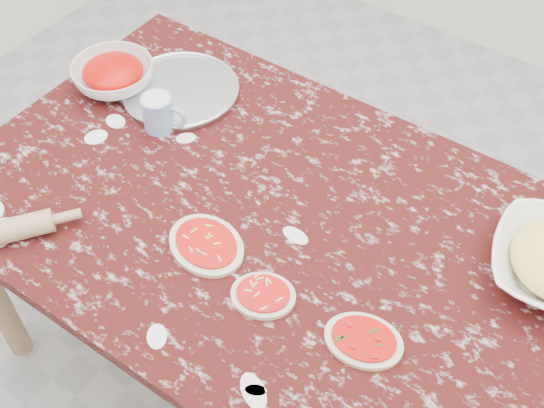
{
  "coord_description": "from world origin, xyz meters",
  "views": [
    {
      "loc": [
        0.62,
        -0.89,
        2.05
      ],
      "look_at": [
        0.0,
        0.0,
        0.8
      ],
      "focal_mm": 45.68,
      "sensor_mm": 36.0,
      "label": 1
    }
  ],
  "objects_px": {
    "worktable": "(272,238)",
    "flour_mug": "(159,113)",
    "sauce_bowl": "(114,76)",
    "pizza_tray": "(181,91)"
  },
  "relations": [
    {
      "from": "worktable",
      "to": "flour_mug",
      "type": "bearing_deg",
      "value": 167.9
    },
    {
      "from": "flour_mug",
      "to": "worktable",
      "type": "bearing_deg",
      "value": -12.1
    },
    {
      "from": "sauce_bowl",
      "to": "flour_mug",
      "type": "bearing_deg",
      "value": -14.37
    },
    {
      "from": "pizza_tray",
      "to": "sauce_bowl",
      "type": "bearing_deg",
      "value": -154.23
    },
    {
      "from": "pizza_tray",
      "to": "sauce_bowl",
      "type": "distance_m",
      "value": 0.2
    },
    {
      "from": "sauce_bowl",
      "to": "flour_mug",
      "type": "height_order",
      "value": "flour_mug"
    },
    {
      "from": "pizza_tray",
      "to": "sauce_bowl",
      "type": "relative_size",
      "value": 1.42
    },
    {
      "from": "worktable",
      "to": "sauce_bowl",
      "type": "xyz_separation_m",
      "value": [
        -0.66,
        0.15,
        0.12
      ]
    },
    {
      "from": "sauce_bowl",
      "to": "worktable",
      "type": "bearing_deg",
      "value": -12.88
    },
    {
      "from": "flour_mug",
      "to": "sauce_bowl",
      "type": "bearing_deg",
      "value": 165.63
    }
  ]
}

